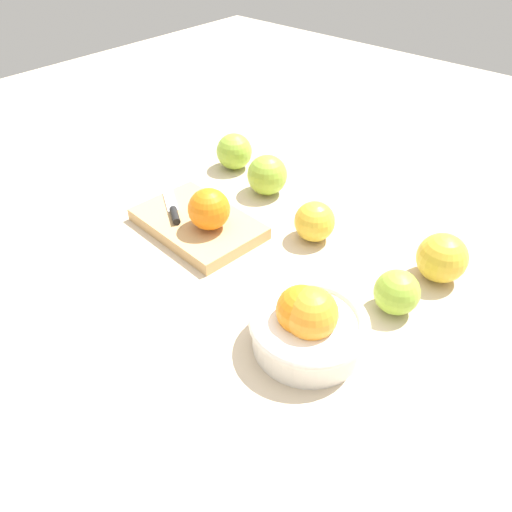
% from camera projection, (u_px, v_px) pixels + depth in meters
% --- Properties ---
extents(ground_plane, '(2.40, 2.40, 0.00)m').
position_uv_depth(ground_plane, '(268.00, 248.00, 0.89)').
color(ground_plane, beige).
extents(bowl, '(0.17, 0.17, 0.10)m').
position_uv_depth(bowl, '(308.00, 324.00, 0.69)').
color(bowl, white).
rests_on(bowl, ground_plane).
extents(cutting_board, '(0.24, 0.17, 0.02)m').
position_uv_depth(cutting_board, '(198.00, 224.00, 0.93)').
color(cutting_board, tan).
rests_on(cutting_board, ground_plane).
extents(orange_on_board, '(0.07, 0.07, 0.07)m').
position_uv_depth(orange_on_board, '(209.00, 209.00, 0.88)').
color(orange_on_board, orange).
rests_on(orange_on_board, cutting_board).
extents(knife, '(0.14, 0.10, 0.01)m').
position_uv_depth(knife, '(172.00, 207.00, 0.95)').
color(knife, silver).
rests_on(knife, cutting_board).
extents(apple_front_left, '(0.08, 0.08, 0.08)m').
position_uv_depth(apple_front_left, '(442.00, 258.00, 0.81)').
color(apple_front_left, gold).
rests_on(apple_front_left, ground_plane).
extents(apple_front_right, '(0.08, 0.08, 0.08)m').
position_uv_depth(apple_front_right, '(267.00, 175.00, 1.02)').
color(apple_front_right, '#8EB738').
rests_on(apple_front_right, ground_plane).
extents(apple_mid_left, '(0.07, 0.07, 0.07)m').
position_uv_depth(apple_mid_left, '(397.00, 292.00, 0.75)').
color(apple_mid_left, '#8EB738').
rests_on(apple_mid_left, ground_plane).
extents(apple_front_left_2, '(0.07, 0.07, 0.07)m').
position_uv_depth(apple_front_left_2, '(315.00, 221.00, 0.89)').
color(apple_front_left_2, gold).
rests_on(apple_front_left_2, ground_plane).
extents(apple_front_right_2, '(0.08, 0.08, 0.08)m').
position_uv_depth(apple_front_right_2, '(234.00, 151.00, 1.10)').
color(apple_front_right_2, '#8EB738').
rests_on(apple_front_right_2, ground_plane).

